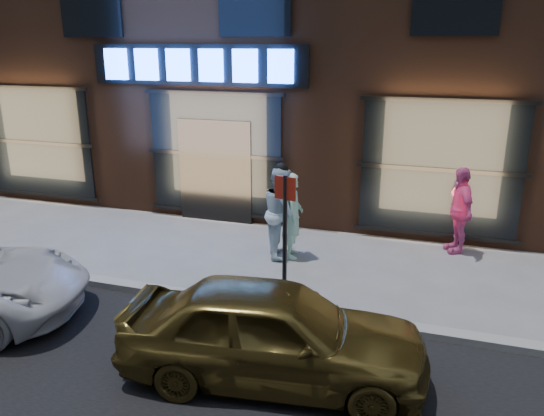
# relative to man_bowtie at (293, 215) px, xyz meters

# --- Properties ---
(ground) EXTENTS (90.00, 90.00, 0.00)m
(ground) POSITION_rel_man_bowtie_xyz_m (-2.33, -2.32, -0.85)
(ground) COLOR slate
(ground) RESTS_ON ground
(curb) EXTENTS (60.00, 0.25, 0.12)m
(curb) POSITION_rel_man_bowtie_xyz_m (-2.33, -2.32, -0.79)
(curb) COLOR gray
(curb) RESTS_ON ground
(storefront_building) EXTENTS (30.20, 8.28, 10.30)m
(storefront_building) POSITION_rel_man_bowtie_xyz_m (-2.33, 5.67, 4.30)
(storefront_building) COLOR #54301E
(storefront_building) RESTS_ON ground
(man_bowtie) EXTENTS (0.55, 0.70, 1.70)m
(man_bowtie) POSITION_rel_man_bowtie_xyz_m (0.00, 0.00, 0.00)
(man_bowtie) COLOR #AAE0C6
(man_bowtie) RESTS_ON ground
(man_cap) EXTENTS (0.97, 1.07, 1.81)m
(man_cap) POSITION_rel_man_bowtie_xyz_m (-0.22, -0.01, 0.05)
(man_cap) COLOR white
(man_cap) RESTS_ON ground
(passerby) EXTENTS (0.76, 1.12, 1.76)m
(passerby) POSITION_rel_man_bowtie_xyz_m (3.11, 1.27, 0.03)
(passerby) COLOR pink
(passerby) RESTS_ON ground
(gold_sedan) EXTENTS (3.98, 2.00, 1.30)m
(gold_sedan) POSITION_rel_man_bowtie_xyz_m (0.85, -3.95, -0.20)
(gold_sedan) COLOR brown
(gold_sedan) RESTS_ON ground
(sign_post) EXTENTS (0.35, 0.12, 2.22)m
(sign_post) POSITION_rel_man_bowtie_xyz_m (0.49, -2.22, 0.49)
(sign_post) COLOR #262628
(sign_post) RESTS_ON ground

